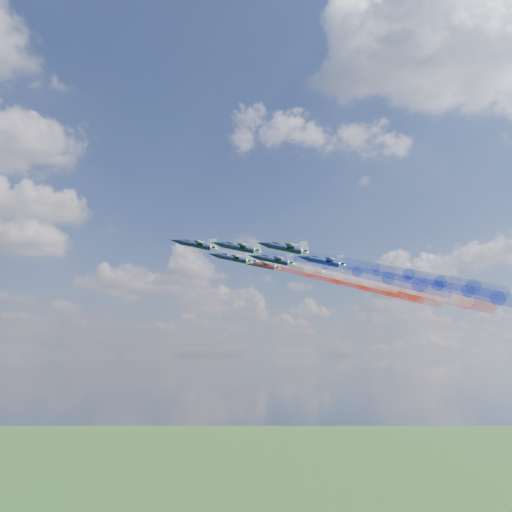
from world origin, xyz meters
TOP-DOWN VIEW (x-y plane):
  - jet_lead at (-36.61, 24.57)m, footprint 17.07×15.51m
  - trail_lead at (-7.97, 12.24)m, footprint 48.97×24.61m
  - jet_inner_left at (-31.17, 11.13)m, footprint 17.07×15.51m
  - trail_inner_left at (-2.53, -1.20)m, footprint 48.97×24.61m
  - jet_inner_right at (-23.39, 27.81)m, footprint 17.07×15.51m
  - trail_inner_right at (5.25, 15.47)m, footprint 48.97×24.61m
  - jet_outer_left at (-25.29, -1.18)m, footprint 17.07×15.51m
  - trail_outer_left at (3.35, -13.52)m, footprint 48.97×24.61m
  - jet_center_third at (-17.73, 15.33)m, footprint 17.07×15.51m
  - trail_center_third at (10.91, 2.99)m, footprint 48.97×24.61m
  - jet_outer_right at (-11.00, 31.96)m, footprint 17.07×15.51m
  - trail_outer_right at (17.64, 19.63)m, footprint 48.97×24.61m
  - jet_rear_left at (-10.61, 2.48)m, footprint 17.07×15.51m
  - trail_rear_left at (18.03, -9.85)m, footprint 48.97×24.61m
  - jet_rear_right at (-3.04, 18.89)m, footprint 17.07×15.51m
  - trail_rear_right at (25.60, 6.55)m, footprint 48.97×24.61m

SIDE VIEW (x-z plane):
  - trail_rear_left at x=18.03m, z-range 130.12..143.79m
  - trail_rear_right at x=25.60m, z-range 130.59..144.25m
  - trail_center_third at x=10.91m, z-range 131.61..145.28m
  - trail_outer_left at x=3.35m, z-range 131.61..145.28m
  - trail_outer_right at x=17.64m, z-range 133.06..146.72m
  - trail_inner_left at x=-2.53m, z-range 133.10..146.77m
  - trail_inner_right at x=5.25m, z-range 133.39..147.06m
  - trail_lead at x=-7.97m, z-range 135.47..149.14m
  - jet_rear_left at x=-10.61m, z-range 139.39..145.70m
  - jet_rear_right at x=-3.04m, z-range 139.85..146.17m
  - jet_center_third at x=-17.73m, z-range 140.88..147.19m
  - jet_outer_left at x=-25.29m, z-range 140.88..147.20m
  - jet_outer_right at x=-11.00m, z-range 142.33..148.64m
  - jet_inner_left at x=-31.17m, z-range 142.37..148.69m
  - jet_inner_right at x=-23.39m, z-range 142.66..148.98m
  - jet_lead at x=-36.61m, z-range 144.74..151.05m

